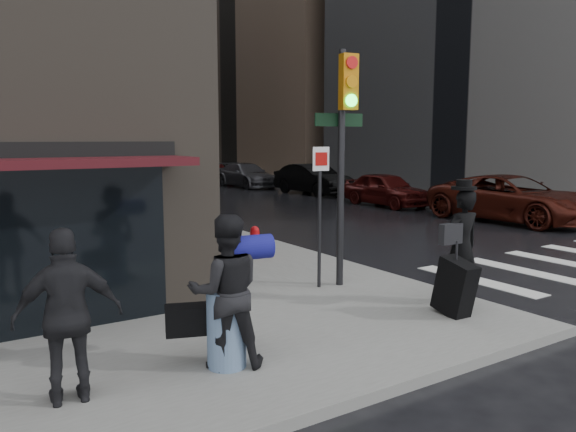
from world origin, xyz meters
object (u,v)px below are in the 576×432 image
at_px(parked_car_2, 313,179).
at_px(man_jeans, 225,291).
at_px(traffic_light, 342,136).
at_px(parked_car_3, 246,175).
at_px(man_greycoat, 68,316).
at_px(fire_hydrant, 255,242).
at_px(parked_car_0, 512,198).
at_px(parked_car_4, 214,171).
at_px(man_overcoat, 460,253).
at_px(parked_car_1, 386,189).

bearing_deg(parked_car_2, man_jeans, -131.85).
bearing_deg(traffic_light, parked_car_3, 75.61).
bearing_deg(man_greycoat, fire_hydrant, -126.49).
height_order(traffic_light, fire_hydrant, traffic_light).
height_order(parked_car_0, parked_car_4, parked_car_0).
bearing_deg(man_jeans, parked_car_0, -137.12).
height_order(man_overcoat, man_greycoat, man_overcoat).
height_order(parked_car_0, parked_car_3, parked_car_0).
bearing_deg(man_greycoat, parked_car_1, -134.65).
bearing_deg(fire_hydrant, parked_car_4, 66.54).
distance_m(man_jeans, fire_hydrant, 6.78).
bearing_deg(parked_car_0, parked_car_3, 89.72).
distance_m(traffic_light, parked_car_3, 24.33).
bearing_deg(traffic_light, fire_hydrant, 99.13).
relative_size(traffic_light, parked_car_2, 0.91).
bearing_deg(parked_car_2, parked_car_0, -92.34).
height_order(man_overcoat, parked_car_2, man_overcoat).
bearing_deg(parked_car_0, parked_car_1, 91.79).
height_order(man_jeans, man_greycoat, man_jeans).
relative_size(man_overcoat, parked_car_0, 0.36).
xyz_separation_m(man_greycoat, parked_car_2, (16.21, 18.26, -0.29)).
bearing_deg(parked_car_1, traffic_light, -135.70).
bearing_deg(fire_hydrant, traffic_light, -90.97).
distance_m(man_greycoat, parked_car_2, 24.42).
height_order(traffic_light, parked_car_4, traffic_light).
height_order(parked_car_1, parked_car_2, parked_car_2).
bearing_deg(parked_car_4, parked_car_1, -85.93).
distance_m(parked_car_0, parked_car_4, 23.90).
xyz_separation_m(parked_car_1, parked_car_2, (0.28, 5.97, 0.06)).
bearing_deg(parked_car_2, man_greycoat, -135.30).
xyz_separation_m(man_jeans, parked_car_1, (14.10, 12.34, -0.37)).
xyz_separation_m(fire_hydrant, parked_car_0, (11.03, 0.69, 0.37)).
distance_m(parked_car_0, parked_car_3, 17.95).
relative_size(man_greycoat, parked_car_0, 0.32).
height_order(man_jeans, parked_car_2, man_jeans).
xyz_separation_m(man_greycoat, parked_car_3, (15.45, 24.24, -0.37)).
xyz_separation_m(man_overcoat, man_jeans, (-4.49, -0.16, 0.05)).
xyz_separation_m(man_jeans, man_greycoat, (-1.83, 0.05, -0.01)).
bearing_deg(parked_car_1, man_greycoat, -141.88).
bearing_deg(parked_car_3, fire_hydrant, -119.69).
relative_size(man_greycoat, parked_car_4, 0.47).
relative_size(man_jeans, fire_hydrant, 2.69).
bearing_deg(parked_car_2, parked_car_4, 86.65).
xyz_separation_m(traffic_light, parked_car_0, (11.08, 4.12, -2.19)).
height_order(man_jeans, fire_hydrant, man_jeans).
relative_size(man_greycoat, parked_car_3, 0.38).
relative_size(man_overcoat, parked_car_2, 0.44).
relative_size(parked_car_0, parked_car_2, 1.22).
bearing_deg(parked_car_2, fire_hydrant, -134.08).
height_order(parked_car_2, parked_car_4, parked_car_2).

